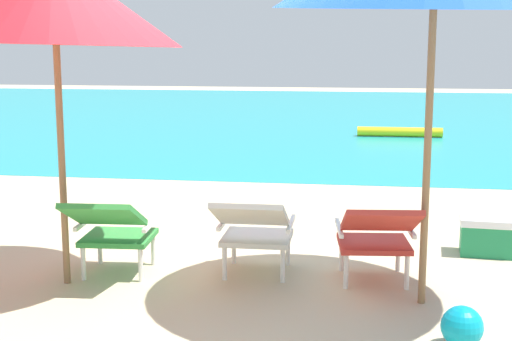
{
  "coord_description": "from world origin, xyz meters",
  "views": [
    {
      "loc": [
        0.86,
        -5.4,
        1.76
      ],
      "look_at": [
        0.0,
        0.29,
        0.75
      ],
      "focal_mm": 50.81,
      "sensor_mm": 36.0,
      "label": 1
    }
  ],
  "objects": [
    {
      "name": "lounge_chair_left",
      "position": [
        -0.99,
        -0.36,
        0.4
      ],
      "size": [
        0.59,
        0.91,
        0.68
      ],
      "color": "#338E3D",
      "rests_on": "ground_plane"
    },
    {
      "name": "beach_ball",
      "position": [
        1.46,
        -1.25,
        0.12
      ],
      "size": [
        0.25,
        0.25,
        0.25
      ],
      "primitive_type": "sphere",
      "color": "#0A93AD",
      "rests_on": "ground_plane"
    },
    {
      "name": "cooler_box",
      "position": [
        1.92,
        0.74,
        0.16
      ],
      "size": [
        0.5,
        0.36,
        0.32
      ],
      "color": "#1E844C",
      "rests_on": "ground_plane"
    },
    {
      "name": "beach_umbrella_left",
      "position": [
        -1.31,
        -0.49,
        2.06
      ],
      "size": [
        2.49,
        2.49,
        2.4
      ],
      "color": "olive",
      "rests_on": "ground_plane"
    },
    {
      "name": "lounge_chair_right",
      "position": [
        0.97,
        -0.25,
        0.4
      ],
      "size": [
        0.63,
        0.93,
        0.68
      ],
      "color": "red",
      "rests_on": "ground_plane"
    },
    {
      "name": "ocean_band",
      "position": [
        0.0,
        12.62,
        0.0
      ],
      "size": [
        40.0,
        18.0,
        0.01
      ],
      "primitive_type": "cube",
      "color": "teal",
      "rests_on": "ground_plane"
    },
    {
      "name": "ground_plane",
      "position": [
        0.0,
        4.0,
        0.0
      ],
      "size": [
        40.0,
        40.0,
        0.0
      ],
      "primitive_type": "plane",
      "color": "#CCB78E"
    },
    {
      "name": "swim_buoy",
      "position": [
        1.53,
        8.57,
        0.1
      ],
      "size": [
        1.6,
        0.18,
        0.18
      ],
      "primitive_type": "cylinder",
      "rotation": [
        0.0,
        1.57,
        0.0
      ],
      "color": "yellow",
      "rests_on": "ocean_band"
    },
    {
      "name": "lounge_chair_center",
      "position": [
        0.06,
        -0.21,
        0.4
      ],
      "size": [
        0.56,
        0.88,
        0.68
      ],
      "color": "silver",
      "rests_on": "ground_plane"
    }
  ]
}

